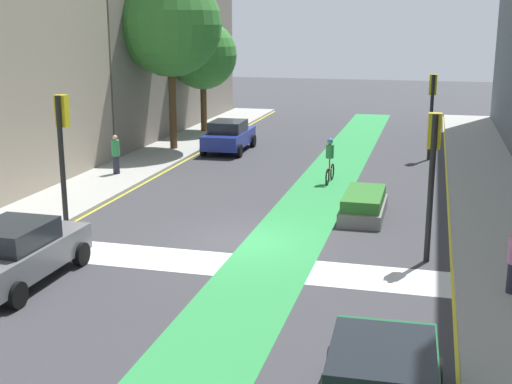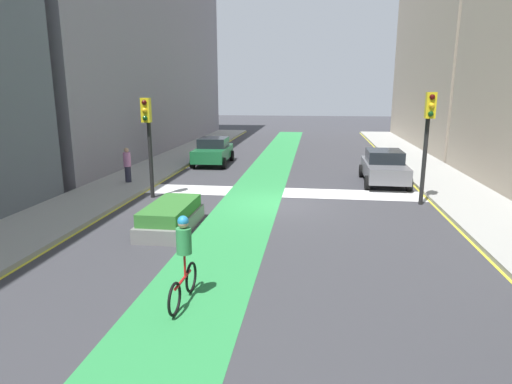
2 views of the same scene
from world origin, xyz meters
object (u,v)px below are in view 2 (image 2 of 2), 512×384
Objects in this scene: car_grey_left_near at (384,167)px; traffic_signal_near_left at (428,127)px; cyclist_in_lane at (183,258)px; traffic_signal_near_right at (148,129)px; pedestrian_sidewalk_right_a at (127,165)px; car_green_right_near at (213,151)px; median_planter at (171,217)px.

traffic_signal_near_left is at bearing 102.23° from car_grey_left_near.
traffic_signal_near_left is at bearing -127.53° from cyclist_in_lane.
traffic_signal_near_right reaches higher than pedestrian_sidewalk_right_a.
traffic_signal_near_left is 2.66× the size of pedestrian_sidewalk_right_a.
car_grey_left_near is (0.86, -3.98, -2.20)m from traffic_signal_near_left.
traffic_signal_near_right reaches higher than car_green_right_near.
median_planter is at bearing -68.32° from cyclist_in_lane.
traffic_signal_near_right reaches higher than median_planter.
cyclist_in_lane is (-3.38, 17.17, 0.17)m from car_green_right_near.
car_green_right_near is 12.60m from median_planter.
car_grey_left_near is 14.14m from cyclist_in_lane.
traffic_signal_near_left is at bearing 171.22° from pedestrian_sidewalk_right_a.
traffic_signal_near_right is 9.61m from cyclist_in_lane.
pedestrian_sidewalk_right_a reaches higher than car_green_right_near.
traffic_signal_near_right is at bearing 1.65° from traffic_signal_near_left.
cyclist_in_lane is at bearing 52.47° from traffic_signal_near_left.
car_green_right_near is 17.50m from cyclist_in_lane.
cyclist_in_lane is at bearing 111.68° from median_planter.
pedestrian_sidewalk_right_a is (12.78, -1.97, -2.04)m from traffic_signal_near_left.
car_grey_left_near is at bearing -114.83° from cyclist_in_lane.
cyclist_in_lane reaches higher than pedestrian_sidewalk_right_a.
traffic_signal_near_right is 11.00m from car_grey_left_near.
cyclist_in_lane is 1.15× the size of pedestrian_sidewalk_right_a.
car_grey_left_near is 11.30m from median_planter.
median_planter is at bearing 25.80° from traffic_signal_near_left.
median_planter is (-1.52, 12.50, -0.40)m from car_green_right_near.
pedestrian_sidewalk_right_a is at bearing 9.56° from car_grey_left_near.
traffic_signal_near_left reaches higher than car_green_right_near.
traffic_signal_near_left is 4.63m from car_grey_left_near.
median_planter is at bearing 46.33° from car_grey_left_near.
car_green_right_near is 2.65× the size of pedestrian_sidewalk_right_a.
traffic_signal_near_left is 11.35m from cyclist_in_lane.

